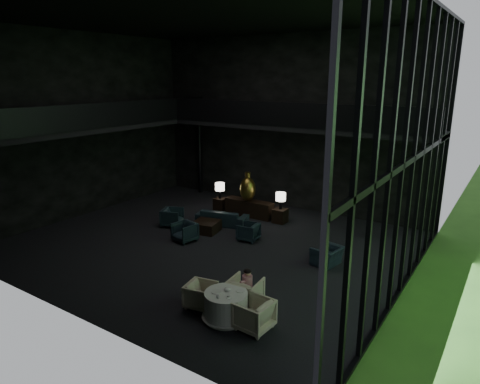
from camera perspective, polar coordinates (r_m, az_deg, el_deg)
The scene contains 35 objects.
floor at distance 16.34m, azimuth -4.06°, elevation -6.87°, with size 14.00×12.00×0.02m, color black.
ceiling at distance 15.27m, azimuth -4.66°, elevation 22.19°, with size 14.00×12.00×0.02m, color black.
wall_back at distance 20.34m, azimuth 6.20°, elevation 9.09°, with size 14.00×0.04×8.00m, color black.
wall_front at distance 11.25m, azimuth -23.41°, elevation 3.05°, with size 14.00×0.04×8.00m, color black.
wall_left at distance 20.33m, azimuth -20.30°, elevation 8.25°, with size 0.04×12.00×8.00m, color black.
curtain_wall at distance 12.37m, azimuth 22.11°, elevation 4.18°, with size 0.20×12.00×8.00m, color black, non-canonical shape.
mezzanine_left at distance 19.54m, azimuth -18.53°, elevation 8.16°, with size 2.00×12.00×0.25m, color black.
mezzanine_back at distance 19.00m, azimuth 7.49°, elevation 8.63°, with size 12.00×2.00×0.25m, color black.
railing_left at distance 18.71m, azimuth -16.76°, elevation 9.87°, with size 0.06×12.00×1.00m, color black.
railing_back at distance 18.05m, azimuth 6.13°, elevation 10.25°, with size 12.00×0.06×1.00m, color black.
column_nw at distance 23.10m, azimuth -5.39°, elevation 4.81°, with size 0.24×0.24×4.00m, color black.
column_ne at distance 17.08m, azimuth 17.24°, elevation 0.51°, with size 0.24×0.24×4.00m, color black.
console at distance 19.32m, azimuth 1.21°, elevation -2.16°, with size 2.32×0.53×0.74m, color black.
bronze_urn at distance 18.97m, azimuth 1.03°, elevation 0.43°, with size 0.70×0.70×1.31m.
side_table_left at distance 20.22m, azimuth -2.60°, elevation -1.61°, with size 0.53×0.53×0.58m, color black.
table_lamp_left at distance 19.97m, azimuth -2.70°, elevation 0.62°, with size 0.44×0.44×0.74m.
side_table_right at distance 18.57m, azimuth 5.36°, elevation -3.17°, with size 0.55×0.55×0.61m, color black.
table_lamp_right at distance 18.34m, azimuth 5.45°, elevation -0.72°, with size 0.43×0.43×0.72m.
sofa at distance 18.25m, azimuth -2.41°, elevation -2.96°, with size 2.29×0.67×0.89m, color #162B30.
lounge_armchair_west at distance 18.25m, azimuth -9.03°, elevation -3.14°, with size 0.87×0.82×0.90m, color black.
lounge_armchair_east at distance 16.51m, azimuth 1.11°, elevation -5.24°, with size 0.71×0.67×0.73m, color black.
lounge_armchair_south at distance 16.54m, azimuth -7.39°, elevation -5.13°, with size 0.81×0.76×0.84m, color black.
window_armchair at distance 14.75m, azimuth 11.57°, elevation -8.10°, with size 0.85×0.56×0.75m, color #19262D.
coffee_table at distance 17.50m, azimuth -4.54°, elevation -4.60°, with size 0.98×0.98×0.44m, color black.
dining_table at distance 11.49m, azimuth -1.88°, elevation -15.13°, with size 1.28×1.28×0.75m.
dining_chair_north at distance 12.05m, azimuth 0.71°, elevation -12.78°, with size 0.92×0.86×0.95m, color beige.
dining_chair_east at distance 11.01m, azimuth 1.85°, elevation -15.61°, with size 0.94×0.88×0.97m, color #C0B599.
dining_chair_west at distance 12.02m, azimuth -5.25°, elevation -13.40°, with size 0.75×0.70×0.77m, color beige.
child at distance 11.94m, azimuth 0.99°, elevation -11.55°, with size 0.28×0.28×0.61m.
plate_a at distance 11.31m, azimuth -3.20°, elevation -13.15°, with size 0.26×0.26×0.02m, color white.
plate_b at distance 11.34m, azimuth 0.01°, elevation -13.04°, with size 0.22×0.22×0.02m, color white.
saucer at distance 11.04m, azimuth -1.48°, elevation -13.92°, with size 0.14×0.14×0.01m, color white.
coffee_cup at distance 11.05m, azimuth -1.57°, elevation -13.66°, with size 0.07×0.07×0.06m, color white.
cereal_bowl at distance 11.35m, azimuth -1.67°, elevation -12.82°, with size 0.17×0.17×0.09m, color white.
cream_pot at distance 11.04m, azimuth -3.01°, elevation -13.73°, with size 0.06×0.06×0.08m, color #99999E.
Camera 1 is at (9.31, -11.96, 6.12)m, focal length 32.00 mm.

